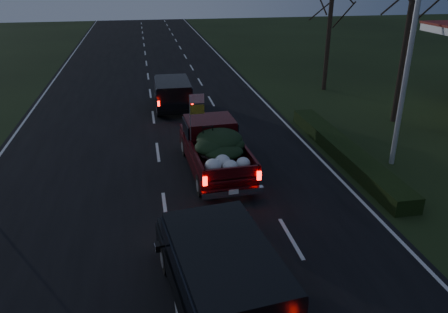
{
  "coord_description": "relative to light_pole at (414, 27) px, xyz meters",
  "views": [
    {
      "loc": [
        -0.42,
        -12.97,
        7.45
      ],
      "look_at": [
        2.23,
        1.03,
        1.3
      ],
      "focal_mm": 35.0,
      "sensor_mm": 36.0,
      "label": 1
    }
  ],
  "objects": [
    {
      "name": "hedge_row",
      "position": [
        -1.7,
        1.0,
        -5.18
      ],
      "size": [
        1.0,
        10.0,
        0.6
      ],
      "primitive_type": "cube",
      "color": "black",
      "rests_on": "ground"
    },
    {
      "name": "bare_tree_far",
      "position": [
        2.0,
        12.0,
        -0.25
      ],
      "size": [
        3.6,
        3.6,
        7.0
      ],
      "color": "black",
      "rests_on": "ground"
    },
    {
      "name": "road_asphalt",
      "position": [
        -9.5,
        -2.0,
        -5.47
      ],
      "size": [
        14.0,
        120.0,
        0.02
      ],
      "primitive_type": "cube",
      "color": "black",
      "rests_on": "ground"
    },
    {
      "name": "ground",
      "position": [
        -9.5,
        -2.0,
        -5.48
      ],
      "size": [
        120.0,
        120.0,
        0.0
      ],
      "primitive_type": "plane",
      "color": "black",
      "rests_on": "ground"
    },
    {
      "name": "pickup_truck",
      "position": [
        -7.33,
        0.7,
        -4.42
      ],
      "size": [
        2.31,
        5.5,
        2.84
      ],
      "rotation": [
        0.0,
        0.0,
        0.04
      ],
      "color": "#3A070B",
      "rests_on": "ground"
    },
    {
      "name": "light_pole",
      "position": [
        0.0,
        0.0,
        0.0
      ],
      "size": [
        0.5,
        0.9,
        9.16
      ],
      "color": "silver",
      "rests_on": "ground"
    },
    {
      "name": "lead_suv",
      "position": [
        -8.29,
        9.46,
        -4.46
      ],
      "size": [
        2.0,
        4.71,
        1.35
      ],
      "rotation": [
        0.0,
        0.0,
        -0.01
      ],
      "color": "black",
      "rests_on": "ground"
    },
    {
      "name": "rear_suv",
      "position": [
        -8.46,
        -7.09,
        -4.34
      ],
      "size": [
        2.86,
        5.47,
        1.51
      ],
      "rotation": [
        0.0,
        0.0,
        0.12
      ],
      "color": "black",
      "rests_on": "ground"
    }
  ]
}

